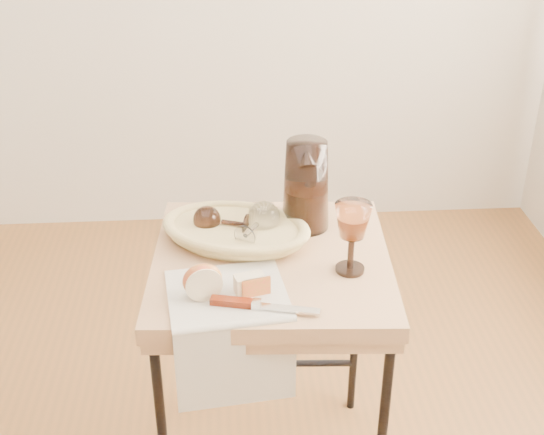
{
  "coord_description": "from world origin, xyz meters",
  "views": [
    {
      "loc": [
        0.37,
        -1.25,
        1.67
      ],
      "look_at": [
        0.47,
        0.23,
        0.86
      ],
      "focal_mm": 47.81,
      "sensor_mm": 36.0,
      "label": 1
    }
  ],
  "objects_px": {
    "goblet_lying_b": "(256,225)",
    "apple_half": "(202,280)",
    "wine_goblet": "(352,238)",
    "goblet_lying_a": "(224,222)",
    "tea_towel": "(227,294)",
    "side_table": "(271,373)",
    "table_knife": "(260,304)",
    "pitcher": "(306,185)",
    "bread_basket": "(236,233)"
  },
  "relations": [
    {
      "from": "goblet_lying_a",
      "to": "goblet_lying_b",
      "type": "distance_m",
      "value": 0.09
    },
    {
      "from": "goblet_lying_b",
      "to": "apple_half",
      "type": "xyz_separation_m",
      "value": [
        -0.13,
        -0.23,
        -0.01
      ]
    },
    {
      "from": "bread_basket",
      "to": "goblet_lying_a",
      "type": "bearing_deg",
      "value": 172.07
    },
    {
      "from": "tea_towel",
      "to": "wine_goblet",
      "type": "height_order",
      "value": "wine_goblet"
    },
    {
      "from": "table_knife",
      "to": "apple_half",
      "type": "bearing_deg",
      "value": 169.63
    },
    {
      "from": "side_table",
      "to": "goblet_lying_a",
      "type": "xyz_separation_m",
      "value": [
        -0.11,
        0.1,
        0.42
      ]
    },
    {
      "from": "bread_basket",
      "to": "tea_towel",
      "type": "bearing_deg",
      "value": -77.52
    },
    {
      "from": "tea_towel",
      "to": "table_knife",
      "type": "distance_m",
      "value": 0.09
    },
    {
      "from": "wine_goblet",
      "to": "table_knife",
      "type": "distance_m",
      "value": 0.27
    },
    {
      "from": "goblet_lying_a",
      "to": "table_knife",
      "type": "height_order",
      "value": "goblet_lying_a"
    },
    {
      "from": "bread_basket",
      "to": "apple_half",
      "type": "distance_m",
      "value": 0.26
    },
    {
      "from": "pitcher",
      "to": "wine_goblet",
      "type": "height_order",
      "value": "pitcher"
    },
    {
      "from": "tea_towel",
      "to": "pitcher",
      "type": "distance_m",
      "value": 0.39
    },
    {
      "from": "side_table",
      "to": "table_knife",
      "type": "relative_size",
      "value": 3.11
    },
    {
      "from": "goblet_lying_a",
      "to": "table_knife",
      "type": "relative_size",
      "value": 0.49
    },
    {
      "from": "goblet_lying_b",
      "to": "pitcher",
      "type": "bearing_deg",
      "value": -27.74
    },
    {
      "from": "goblet_lying_a",
      "to": "apple_half",
      "type": "relative_size",
      "value": 1.3
    },
    {
      "from": "apple_half",
      "to": "wine_goblet",
      "type": "bearing_deg",
      "value": 2.57
    },
    {
      "from": "goblet_lying_a",
      "to": "apple_half",
      "type": "height_order",
      "value": "apple_half"
    },
    {
      "from": "side_table",
      "to": "goblet_lying_b",
      "type": "xyz_separation_m",
      "value": [
        -0.03,
        0.06,
        0.42
      ]
    },
    {
      "from": "wine_goblet",
      "to": "apple_half",
      "type": "xyz_separation_m",
      "value": [
        -0.34,
        -0.09,
        -0.04
      ]
    },
    {
      "from": "goblet_lying_b",
      "to": "table_knife",
      "type": "distance_m",
      "value": 0.28
    },
    {
      "from": "side_table",
      "to": "table_knife",
      "type": "distance_m",
      "value": 0.44
    },
    {
      "from": "bread_basket",
      "to": "wine_goblet",
      "type": "relative_size",
      "value": 1.88
    },
    {
      "from": "pitcher",
      "to": "apple_half",
      "type": "relative_size",
      "value": 3.12
    },
    {
      "from": "wine_goblet",
      "to": "side_table",
      "type": "bearing_deg",
      "value": 157.56
    },
    {
      "from": "goblet_lying_b",
      "to": "wine_goblet",
      "type": "height_order",
      "value": "wine_goblet"
    },
    {
      "from": "bread_basket",
      "to": "goblet_lying_b",
      "type": "height_order",
      "value": "goblet_lying_b"
    },
    {
      "from": "bread_basket",
      "to": "goblet_lying_b",
      "type": "relative_size",
      "value": 2.44
    },
    {
      "from": "tea_towel",
      "to": "apple_half",
      "type": "height_order",
      "value": "apple_half"
    },
    {
      "from": "goblet_lying_a",
      "to": "apple_half",
      "type": "xyz_separation_m",
      "value": [
        -0.05,
        -0.26,
        -0.0
      ]
    },
    {
      "from": "side_table",
      "to": "goblet_lying_a",
      "type": "relative_size",
      "value": 6.35
    },
    {
      "from": "goblet_lying_b",
      "to": "pitcher",
      "type": "relative_size",
      "value": 0.5
    },
    {
      "from": "bread_basket",
      "to": "apple_half",
      "type": "xyz_separation_m",
      "value": [
        -0.08,
        -0.25,
        0.02
      ]
    },
    {
      "from": "goblet_lying_b",
      "to": "apple_half",
      "type": "relative_size",
      "value": 1.55
    },
    {
      "from": "tea_towel",
      "to": "pitcher",
      "type": "relative_size",
      "value": 0.95
    },
    {
      "from": "tea_towel",
      "to": "table_knife",
      "type": "bearing_deg",
      "value": -47.75
    },
    {
      "from": "side_table",
      "to": "wine_goblet",
      "type": "height_order",
      "value": "wine_goblet"
    },
    {
      "from": "side_table",
      "to": "goblet_lying_b",
      "type": "relative_size",
      "value": 5.33
    },
    {
      "from": "goblet_lying_a",
      "to": "side_table",
      "type": "bearing_deg",
      "value": 158.86
    },
    {
      "from": "side_table",
      "to": "apple_half",
      "type": "height_order",
      "value": "apple_half"
    },
    {
      "from": "side_table",
      "to": "apple_half",
      "type": "relative_size",
      "value": 8.26
    },
    {
      "from": "pitcher",
      "to": "apple_half",
      "type": "height_order",
      "value": "pitcher"
    },
    {
      "from": "wine_goblet",
      "to": "apple_half",
      "type": "bearing_deg",
      "value": -165.64
    },
    {
      "from": "pitcher",
      "to": "apple_half",
      "type": "distance_m",
      "value": 0.41
    },
    {
      "from": "wine_goblet",
      "to": "table_knife",
      "type": "bearing_deg",
      "value": -146.93
    },
    {
      "from": "goblet_lying_b",
      "to": "wine_goblet",
      "type": "relative_size",
      "value": 0.77
    },
    {
      "from": "goblet_lying_b",
      "to": "tea_towel",
      "type": "bearing_deg",
      "value": -169.48
    },
    {
      "from": "tea_towel",
      "to": "wine_goblet",
      "type": "relative_size",
      "value": 1.48
    },
    {
      "from": "goblet_lying_a",
      "to": "tea_towel",
      "type": "bearing_deg",
      "value": 110.1
    }
  ]
}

